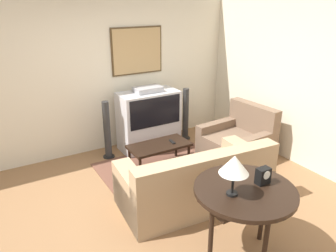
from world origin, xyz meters
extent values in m
plane|color=#8E6642|center=(0.00, 0.00, 0.00)|extent=(12.00, 12.00, 0.00)
cube|color=beige|center=(0.00, 2.13, 1.35)|extent=(12.00, 0.06, 2.70)
cube|color=#4C381E|center=(0.79, 2.08, 1.70)|extent=(0.96, 0.03, 0.81)
cube|color=tan|center=(0.79, 2.07, 1.70)|extent=(0.91, 0.01, 0.76)
cube|color=beige|center=(2.63, 0.00, 1.35)|extent=(0.06, 12.00, 2.70)
cube|color=brown|center=(0.60, 0.84, 0.01)|extent=(1.94, 1.49, 0.01)
cube|color=silver|center=(0.79, 1.70, 0.24)|extent=(1.05, 0.53, 0.47)
cube|color=silver|center=(0.79, 1.70, 0.76)|extent=(1.05, 0.53, 0.58)
cube|color=black|center=(0.79, 1.43, 0.76)|extent=(0.95, 0.01, 0.51)
cube|color=#9E9EA3|center=(0.79, 1.70, 1.09)|extent=(0.47, 0.29, 0.09)
cube|color=tan|center=(0.52, -0.11, 0.22)|extent=(2.02, 1.07, 0.45)
cube|color=tan|center=(0.49, -0.46, 0.64)|extent=(1.96, 0.38, 0.39)
cube|color=tan|center=(1.37, -0.19, 0.30)|extent=(0.31, 0.93, 0.61)
cube|color=tan|center=(-0.34, -0.04, 0.30)|extent=(0.31, 0.93, 0.61)
cube|color=#7C664D|center=(0.94, -0.36, 0.62)|extent=(0.37, 0.15, 0.34)
cube|color=#7C664D|center=(0.06, -0.29, 0.62)|extent=(0.37, 0.15, 0.34)
cube|color=brown|center=(1.88, 0.61, 0.19)|extent=(1.05, 1.05, 0.39)
cube|color=brown|center=(2.28, 0.64, 0.63)|extent=(0.25, 0.99, 0.49)
cube|color=brown|center=(1.85, 1.02, 0.26)|extent=(0.99, 0.23, 0.53)
cube|color=brown|center=(1.91, 0.20, 0.26)|extent=(0.99, 0.23, 0.53)
cube|color=black|center=(0.57, 0.93, 0.39)|extent=(0.97, 0.49, 0.04)
cylinder|color=black|center=(0.14, 0.73, 0.18)|extent=(0.04, 0.04, 0.37)
cylinder|color=black|center=(1.01, 0.73, 0.18)|extent=(0.04, 0.04, 0.37)
cylinder|color=black|center=(0.14, 1.12, 0.18)|extent=(0.04, 0.04, 0.37)
cylinder|color=black|center=(1.01, 1.12, 0.18)|extent=(0.04, 0.04, 0.37)
cylinder|color=black|center=(0.37, -1.18, 0.79)|extent=(1.02, 1.02, 0.04)
cube|color=black|center=(0.37, -1.18, 0.73)|extent=(0.87, 0.41, 0.08)
cylinder|color=black|center=(0.02, -1.13, 0.38)|extent=(0.05, 0.05, 0.77)
cylinder|color=black|center=(0.73, -1.13, 0.38)|extent=(0.05, 0.05, 0.77)
cylinder|color=black|center=(0.37, -1.51, 0.38)|extent=(0.05, 0.05, 0.77)
cylinder|color=black|center=(0.19, -1.19, 0.82)|extent=(0.11, 0.11, 0.02)
cylinder|color=black|center=(0.19, -1.19, 1.01)|extent=(0.02, 0.02, 0.35)
cone|color=white|center=(0.19, -1.19, 1.13)|extent=(0.28, 0.28, 0.18)
cube|color=black|center=(0.59, -1.19, 0.90)|extent=(0.14, 0.09, 0.17)
cylinder|color=white|center=(0.59, -1.24, 0.93)|extent=(0.09, 0.01, 0.09)
cube|color=black|center=(0.79, 0.89, 0.42)|extent=(0.07, 0.16, 0.02)
cylinder|color=black|center=(0.00, 1.70, 0.01)|extent=(0.20, 0.20, 0.02)
cylinder|color=#2D2D2D|center=(0.00, 1.70, 0.50)|extent=(0.12, 0.12, 1.00)
cylinder|color=black|center=(1.57, 1.70, 0.01)|extent=(0.20, 0.20, 0.02)
cylinder|color=#2D2D2D|center=(1.57, 1.70, 0.50)|extent=(0.12, 0.12, 1.00)
camera|label=1|loc=(-1.70, -3.18, 2.57)|focal=35.00mm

